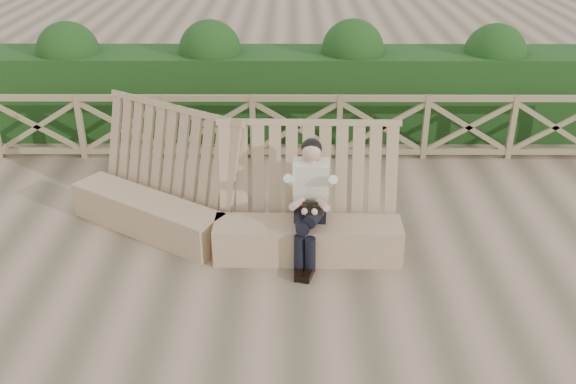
{
  "coord_description": "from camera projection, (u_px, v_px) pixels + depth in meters",
  "views": [
    {
      "loc": [
        -0.08,
        -6.46,
        4.34
      ],
      "look_at": [
        -0.11,
        0.4,
        0.9
      ],
      "focal_mm": 40.0,
      "sensor_mm": 36.0,
      "label": 1
    }
  ],
  "objects": [
    {
      "name": "ground",
      "position": [
        297.0,
        274.0,
        7.72
      ],
      "size": [
        60.0,
        60.0,
        0.0
      ],
      "primitive_type": "plane",
      "color": "brown",
      "rests_on": "ground"
    },
    {
      "name": "woman",
      "position": [
        310.0,
        197.0,
        7.72
      ],
      "size": [
        0.45,
        0.94,
        1.54
      ],
      "rotation": [
        0.0,
        0.0,
        -0.07
      ],
      "color": "black",
      "rests_on": "ground"
    },
    {
      "name": "guardrail",
      "position": [
        296.0,
        127.0,
        10.6
      ],
      "size": [
        10.1,
        0.09,
        1.1
      ],
      "color": "olive",
      "rests_on": "ground"
    },
    {
      "name": "bench",
      "position": [
        227.0,
        213.0,
        8.25
      ],
      "size": [
        4.38,
        1.98,
        1.62
      ],
      "rotation": [
        0.0,
        0.0,
        -0.28
      ],
      "color": "#876E4D",
      "rests_on": "ground"
    },
    {
      "name": "hedge",
      "position": [
        295.0,
        93.0,
        11.59
      ],
      "size": [
        12.0,
        1.2,
        1.5
      ],
      "primitive_type": "cube",
      "color": "black",
      "rests_on": "ground"
    }
  ]
}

